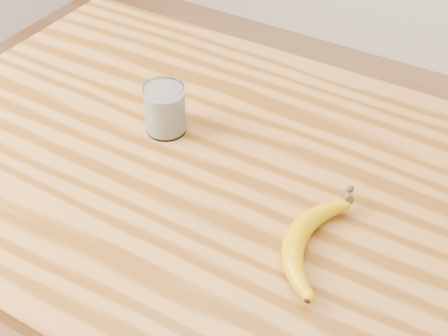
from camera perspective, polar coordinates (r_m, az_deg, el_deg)
The scene contains 3 objects.
table at distance 1.15m, azimuth -0.25°, elevation -4.94°, with size 1.20×0.80×0.90m.
smoothie_glass at distance 1.12m, azimuth -5.42°, elevation 5.36°, with size 0.07×0.07×0.09m.
banana at distance 0.93m, azimuth 6.56°, elevation -6.36°, with size 0.10×0.28×0.03m, color #C89300, non-canonical shape.
Camera 1 is at (0.42, -0.68, 1.60)m, focal length 50.00 mm.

